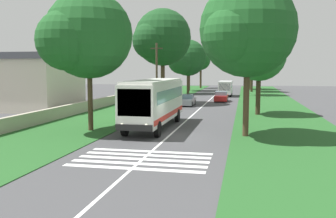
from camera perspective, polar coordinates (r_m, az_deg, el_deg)
name	(u,v)px	position (r m, az deg, el deg)	size (l,w,h in m)	color
ground	(169,136)	(25.38, 0.13, -4.18)	(160.00, 160.00, 0.00)	#424244
grass_verge_left	(124,110)	(41.85, -6.78, -0.09)	(120.00, 8.00, 0.04)	#235623
grass_verge_right	(276,113)	(39.85, 16.20, -0.61)	(120.00, 8.00, 0.04)	#235623
centre_line	(197,111)	(40.04, 4.42, -0.37)	(110.00, 0.16, 0.01)	silver
coach_bus	(155,100)	(28.74, -2.05, 1.35)	(11.16, 2.62, 3.73)	silver
zebra_crossing	(143,159)	(19.03, -3.92, -7.70)	(4.05, 6.80, 0.01)	silver
trailing_car_0	(187,100)	(46.21, 2.90, 1.34)	(4.30, 1.78, 1.43)	gray
trailing_car_1	(221,97)	(52.69, 8.18, 1.88)	(4.30, 1.78, 1.43)	#B21E1E
trailing_minibus_0	(225,87)	(62.98, 8.83, 3.37)	(6.00, 2.14, 2.53)	silver
roadside_tree_left_0	(187,59)	(68.09, 2.89, 7.71)	(8.13, 6.75, 9.84)	#4C3826
roadside_tree_left_1	(161,39)	(48.66, -1.06, 10.74)	(8.46, 7.33, 12.24)	#4C3826
roadside_tree_left_2	(200,61)	(88.32, 4.98, 7.35)	(5.58, 4.48, 8.75)	#4C3826
roadside_tree_left_3	(189,58)	(77.29, 3.24, 7.87)	(6.99, 5.87, 9.90)	#4C3826
roadside_tree_left_4	(88,38)	(28.11, -12.23, 10.62)	(7.95, 6.33, 10.13)	#4C3826
roadside_tree_right_0	(250,62)	(84.51, 12.50, 7.07)	(7.40, 6.15, 9.22)	brown
roadside_tree_right_1	(247,50)	(65.39, 12.08, 8.79)	(6.19, 5.32, 10.46)	#4C3826
roadside_tree_right_2	(252,53)	(75.73, 12.73, 8.43)	(7.02, 5.69, 10.72)	#3D2D1E
roadside_tree_right_3	(246,31)	(25.55, 11.87, 11.61)	(7.22, 6.39, 10.34)	#4C3826
roadside_tree_right_4	(258,56)	(37.98, 13.68, 7.97)	(6.29, 5.30, 8.63)	#3D2D1E
utility_pole	(157,75)	(42.41, -1.75, 5.28)	(0.24, 1.40, 7.43)	#473828
roadside_wall	(111,100)	(47.62, -8.78, 1.32)	(70.00, 0.40, 1.09)	#B2A893
roadside_building	(33,81)	(44.80, -20.04, 4.03)	(9.73, 9.19, 6.26)	beige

